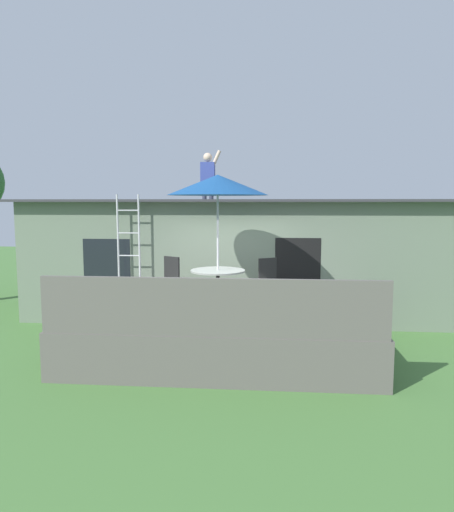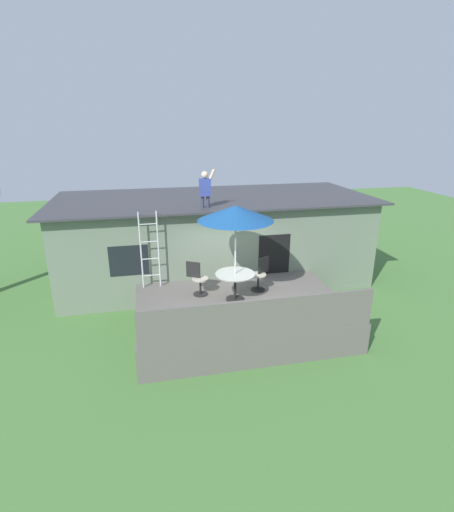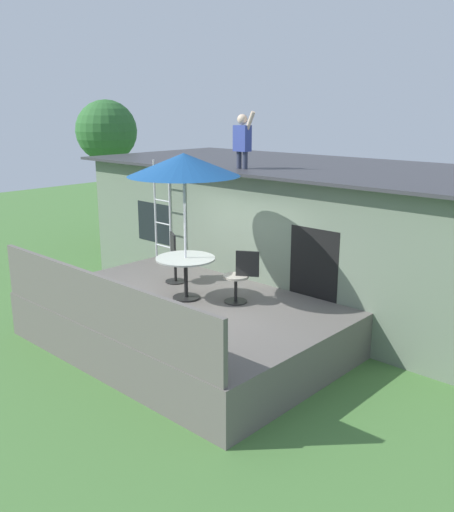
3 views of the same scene
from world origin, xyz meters
The scene contains 11 objects.
ground_plane centered at (0.00, 0.00, 0.00)m, with size 40.00×40.00×0.00m, color #477538.
house centered at (0.00, 3.60, 1.45)m, with size 10.50×4.50×2.89m.
deck centered at (0.00, 0.00, 0.40)m, with size 5.39×3.89×0.80m, color #605B56.
deck_railing centered at (0.00, -1.90, 1.25)m, with size 5.29×0.08×0.90m, color #605B56.
patio_table centered at (-0.11, 0.03, 1.39)m, with size 1.04×1.04×0.74m.
patio_umbrella centered at (-0.11, 0.03, 3.15)m, with size 1.90×1.90×2.54m.
step_ladder centered at (-2.24, 1.35, 1.90)m, with size 0.52×0.04×2.20m.
person_figure centered at (-0.54, 2.01, 3.50)m, with size 0.47×0.20×1.11m.
patio_chair_left centered at (-1.02, 0.58, 1.26)m, with size 0.57×0.44×0.92m.
patio_chair_right centered at (0.72, 0.52, 1.26)m, with size 0.57×0.44×0.92m.
backyard_tree centered at (-7.44, 3.70, 3.31)m, with size 1.82×1.82×4.30m.
Camera 3 is at (6.75, -6.30, 4.07)m, focal length 38.96 mm.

